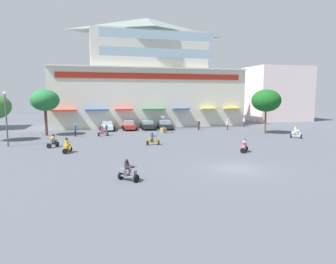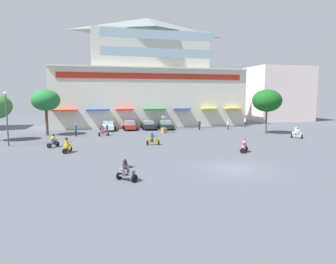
{
  "view_description": "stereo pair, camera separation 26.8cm",
  "coord_description": "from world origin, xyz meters",
  "px_view_note": "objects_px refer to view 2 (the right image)",
  "views": [
    {
      "loc": [
        -10.76,
        -20.54,
        5.64
      ],
      "look_at": [
        -2.14,
        12.33,
        1.43
      ],
      "focal_mm": 32.3,
      "sensor_mm": 36.0,
      "label": 1
    },
    {
      "loc": [
        -10.5,
        -20.61,
        5.64
      ],
      "look_at": [
        -2.14,
        12.33,
        1.43
      ],
      "focal_mm": 32.3,
      "sensor_mm": 36.0,
      "label": 2
    }
  ],
  "objects_px": {
    "pedestrian_4": "(199,124)",
    "balloon_vendor_cart": "(164,127)",
    "scooter_rider_4": "(126,172)",
    "scooter_rider_1": "(103,132)",
    "scooter_rider_3": "(153,140)",
    "parked_car_0": "(108,126)",
    "pedestrian_2": "(107,129)",
    "parked_car_2": "(149,125)",
    "parked_car_1": "(130,125)",
    "streetlamp_near": "(7,114)",
    "plaza_tree_0": "(46,100)",
    "scooter_rider_5": "(244,146)",
    "pedestrian_1": "(76,129)",
    "scooter_rider_0": "(53,142)",
    "plaza_tree_1": "(267,101)",
    "scooter_rider_6": "(67,146)",
    "pedestrian_0": "(245,122)",
    "scooter_rider_2": "(297,134)",
    "parked_car_3": "(166,125)",
    "pedestrian_3": "(228,124)"
  },
  "relations": [
    {
      "from": "pedestrian_4",
      "to": "balloon_vendor_cart",
      "type": "bearing_deg",
      "value": -159.99
    },
    {
      "from": "scooter_rider_4",
      "to": "scooter_rider_1",
      "type": "bearing_deg",
      "value": 91.51
    },
    {
      "from": "scooter_rider_3",
      "to": "pedestrian_4",
      "type": "relative_size",
      "value": 0.94
    },
    {
      "from": "parked_car_0",
      "to": "balloon_vendor_cart",
      "type": "xyz_separation_m",
      "value": [
        7.82,
        -5.28,
        0.23
      ]
    },
    {
      "from": "pedestrian_2",
      "to": "balloon_vendor_cart",
      "type": "xyz_separation_m",
      "value": [
        8.29,
        0.53,
        0.05
      ]
    },
    {
      "from": "scooter_rider_4",
      "to": "pedestrian_2",
      "type": "relative_size",
      "value": 0.91
    },
    {
      "from": "parked_car_2",
      "to": "parked_car_1",
      "type": "bearing_deg",
      "value": 175.67
    },
    {
      "from": "parked_car_1",
      "to": "balloon_vendor_cart",
      "type": "height_order",
      "value": "balloon_vendor_cart"
    },
    {
      "from": "parked_car_2",
      "to": "streetlamp_near",
      "type": "height_order",
      "value": "streetlamp_near"
    },
    {
      "from": "plaza_tree_0",
      "to": "scooter_rider_4",
      "type": "distance_m",
      "value": 26.82
    },
    {
      "from": "parked_car_2",
      "to": "scooter_rider_5",
      "type": "distance_m",
      "value": 22.45
    },
    {
      "from": "parked_car_0",
      "to": "pedestrian_1",
      "type": "xyz_separation_m",
      "value": [
        -4.67,
        -5.95,
        0.26
      ]
    },
    {
      "from": "scooter_rider_0",
      "to": "streetlamp_near",
      "type": "xyz_separation_m",
      "value": [
        -4.87,
        1.88,
        2.93
      ]
    },
    {
      "from": "scooter_rider_4",
      "to": "pedestrian_1",
      "type": "relative_size",
      "value": 0.84
    },
    {
      "from": "scooter_rider_0",
      "to": "scooter_rider_1",
      "type": "bearing_deg",
      "value": 54.28
    },
    {
      "from": "parked_car_1",
      "to": "pedestrian_1",
      "type": "height_order",
      "value": "pedestrian_1"
    },
    {
      "from": "balloon_vendor_cart",
      "to": "scooter_rider_5",
      "type": "bearing_deg",
      "value": -75.94
    },
    {
      "from": "plaza_tree_1",
      "to": "scooter_rider_1",
      "type": "bearing_deg",
      "value": 171.94
    },
    {
      "from": "parked_car_2",
      "to": "scooter_rider_6",
      "type": "relative_size",
      "value": 2.85
    },
    {
      "from": "plaza_tree_0",
      "to": "pedestrian_0",
      "type": "xyz_separation_m",
      "value": [
        32.07,
        3.01,
        -3.89
      ]
    },
    {
      "from": "scooter_rider_3",
      "to": "scooter_rider_4",
      "type": "relative_size",
      "value": 1.03
    },
    {
      "from": "scooter_rider_2",
      "to": "scooter_rider_6",
      "type": "relative_size",
      "value": 0.99
    },
    {
      "from": "pedestrian_0",
      "to": "streetlamp_near",
      "type": "height_order",
      "value": "streetlamp_near"
    },
    {
      "from": "balloon_vendor_cart",
      "to": "pedestrian_2",
      "type": "bearing_deg",
      "value": -176.35
    },
    {
      "from": "pedestrian_2",
      "to": "parked_car_1",
      "type": "bearing_deg",
      "value": 56.54
    },
    {
      "from": "scooter_rider_0",
      "to": "scooter_rider_4",
      "type": "relative_size",
      "value": 1.06
    },
    {
      "from": "scooter_rider_4",
      "to": "pedestrian_4",
      "type": "bearing_deg",
      "value": 60.67
    },
    {
      "from": "plaza_tree_0",
      "to": "pedestrian_0",
      "type": "relative_size",
      "value": 3.73
    },
    {
      "from": "pedestrian_0",
      "to": "pedestrian_4",
      "type": "xyz_separation_m",
      "value": [
        -9.22,
        -2.05,
        -0.09
      ]
    },
    {
      "from": "parked_car_3",
      "to": "scooter_rider_0",
      "type": "height_order",
      "value": "parked_car_3"
    },
    {
      "from": "pedestrian_1",
      "to": "streetlamp_near",
      "type": "distance_m",
      "value": 9.69
    },
    {
      "from": "scooter_rider_4",
      "to": "pedestrian_3",
      "type": "distance_m",
      "value": 31.61
    },
    {
      "from": "parked_car_3",
      "to": "scooter_rider_3",
      "type": "height_order",
      "value": "parked_car_3"
    },
    {
      "from": "scooter_rider_5",
      "to": "scooter_rider_6",
      "type": "relative_size",
      "value": 0.97
    },
    {
      "from": "parked_car_1",
      "to": "scooter_rider_0",
      "type": "bearing_deg",
      "value": -125.04
    },
    {
      "from": "scooter_rider_5",
      "to": "streetlamp_near",
      "type": "relative_size",
      "value": 0.25
    },
    {
      "from": "pedestrian_3",
      "to": "scooter_rider_5",
      "type": "bearing_deg",
      "value": -110.82
    },
    {
      "from": "scooter_rider_0",
      "to": "scooter_rider_1",
      "type": "xyz_separation_m",
      "value": [
        5.61,
        7.8,
        0.01
      ]
    },
    {
      "from": "parked_car_1",
      "to": "scooter_rider_3",
      "type": "bearing_deg",
      "value": -87.41
    },
    {
      "from": "scooter_rider_0",
      "to": "scooter_rider_6",
      "type": "relative_size",
      "value": 1.0
    },
    {
      "from": "plaza_tree_0",
      "to": "pedestrian_0",
      "type": "distance_m",
      "value": 32.45
    },
    {
      "from": "scooter_rider_6",
      "to": "balloon_vendor_cart",
      "type": "height_order",
      "value": "balloon_vendor_cart"
    },
    {
      "from": "scooter_rider_0",
      "to": "scooter_rider_2",
      "type": "height_order",
      "value": "scooter_rider_2"
    },
    {
      "from": "pedestrian_3",
      "to": "pedestrian_4",
      "type": "xyz_separation_m",
      "value": [
        -4.53,
        1.06,
        -0.1
      ]
    },
    {
      "from": "pedestrian_3",
      "to": "balloon_vendor_cart",
      "type": "distance_m",
      "value": 11.07
    },
    {
      "from": "scooter_rider_6",
      "to": "pedestrian_3",
      "type": "height_order",
      "value": "pedestrian_3"
    },
    {
      "from": "parked_car_3",
      "to": "scooter_rider_5",
      "type": "relative_size",
      "value": 2.87
    },
    {
      "from": "scooter_rider_0",
      "to": "scooter_rider_5",
      "type": "height_order",
      "value": "same"
    },
    {
      "from": "scooter_rider_4",
      "to": "pedestrian_2",
      "type": "xyz_separation_m",
      "value": [
        -0.07,
        23.26,
        0.31
      ]
    },
    {
      "from": "scooter_rider_6",
      "to": "pedestrian_0",
      "type": "xyz_separation_m",
      "value": [
        28.43,
        17.04,
        0.35
      ]
    }
  ]
}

